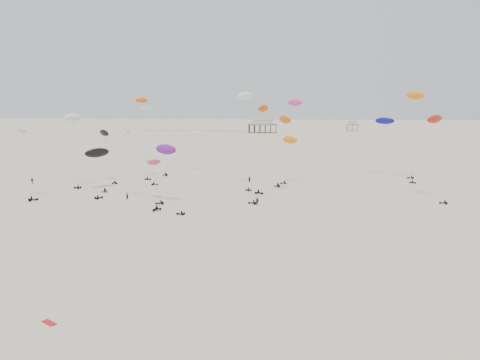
# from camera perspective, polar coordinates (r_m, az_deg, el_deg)

# --- Properties ---
(ground_plane) EXTENTS (900.00, 900.00, 0.00)m
(ground_plane) POSITION_cam_1_polar(r_m,az_deg,el_deg) (201.44, 3.26, 3.15)
(ground_plane) COLOR beige
(pavilion_main) EXTENTS (21.00, 13.00, 9.80)m
(pavilion_main) POSITION_cam_1_polar(r_m,az_deg,el_deg) (351.03, 2.76, 6.46)
(pavilion_main) COLOR brown
(pavilion_main) RESTS_ON ground
(pavilion_small) EXTENTS (9.00, 7.00, 8.00)m
(pavilion_small) POSITION_cam_1_polar(r_m,az_deg,el_deg) (383.91, 13.57, 6.35)
(pavilion_small) COLOR brown
(pavilion_small) RESTS_ON ground
(pier_fence) EXTENTS (80.20, 0.20, 1.50)m
(pier_fence) POSITION_cam_1_polar(r_m,az_deg,el_deg) (357.82, -5.63, 5.93)
(pier_fence) COLOR black
(pier_fence) RESTS_ON ground
(rig_1) EXTENTS (8.90, 5.32, 16.41)m
(rig_1) POSITION_cam_1_polar(r_m,az_deg,el_deg) (110.13, -15.02, 2.47)
(rig_1) COLOR black
(rig_1) RESTS_ON ground
(rig_2) EXTENTS (6.08, 6.58, 22.89)m
(rig_2) POSITION_cam_1_polar(r_m,az_deg,el_deg) (128.75, 6.51, 7.82)
(rig_2) COLOR black
(rig_2) RESTS_ON ground
(rig_3) EXTENTS (5.97, 13.42, 13.47)m
(rig_3) POSITION_cam_1_polar(r_m,az_deg,el_deg) (101.39, -10.31, -0.44)
(rig_3) COLOR black
(rig_3) RESTS_ON ground
(rig_4) EXTENTS (5.12, 9.68, 24.98)m
(rig_4) POSITION_cam_1_polar(r_m,az_deg,el_deg) (139.98, 20.56, 8.28)
(rig_4) COLOR black
(rig_4) RESTS_ON ground
(rig_5) EXTENTS (6.62, 6.29, 16.67)m
(rig_5) POSITION_cam_1_polar(r_m,az_deg,el_deg) (115.87, -24.67, 2.99)
(rig_5) COLOR black
(rig_5) RESTS_ON ground
(rig_6) EXTENTS (8.18, 8.91, 14.96)m
(rig_6) POSITION_cam_1_polar(r_m,az_deg,el_deg) (135.26, -16.03, 4.56)
(rig_6) COLOR black
(rig_6) RESTS_ON ground
(rig_7) EXTENTS (4.64, 7.80, 20.86)m
(rig_7) POSITION_cam_1_polar(r_m,az_deg,el_deg) (138.31, -11.31, 5.75)
(rig_7) COLOR black
(rig_7) RESTS_ON ground
(rig_8) EXTENTS (5.34, 13.89, 25.37)m
(rig_8) POSITION_cam_1_polar(r_m,az_deg,el_deg) (123.68, 0.68, 9.11)
(rig_8) COLOR black
(rig_8) RESTS_ON ground
(rig_9) EXTENTS (4.86, 5.70, 19.04)m
(rig_9) POSITION_cam_1_polar(r_m,az_deg,el_deg) (127.64, -19.61, 5.33)
(rig_9) COLOR black
(rig_9) RESTS_ON ground
(rig_10) EXTENTS (5.20, 10.62, 19.45)m
(rig_10) POSITION_cam_1_polar(r_m,az_deg,el_deg) (114.58, 22.76, 5.65)
(rig_10) COLOR black
(rig_10) RESTS_ON ground
(rig_11) EXTENTS (9.43, 14.04, 25.29)m
(rig_11) POSITION_cam_1_polar(r_m,az_deg,el_deg) (134.54, -11.48, 6.74)
(rig_11) COLOR black
(rig_11) RESTS_ON ground
(rig_12) EXTENTS (6.35, 8.53, 10.07)m
(rig_12) POSITION_cam_1_polar(r_m,az_deg,el_deg) (106.24, -10.38, 0.80)
(rig_12) COLOR black
(rig_12) RESTS_ON ground
(rig_13) EXTENTS (9.40, 13.91, 16.38)m
(rig_13) POSITION_cam_1_polar(r_m,az_deg,el_deg) (101.63, -8.85, 3.01)
(rig_13) COLOR black
(rig_13) RESTS_ON ground
(rig_14) EXTENTS (9.25, 7.62, 18.91)m
(rig_14) POSITION_cam_1_polar(r_m,az_deg,el_deg) (113.68, 4.85, 5.54)
(rig_14) COLOR black
(rig_14) RESTS_ON ground
(rig_15) EXTENTS (7.70, 9.30, 11.11)m
(rig_15) POSITION_cam_1_polar(r_m,az_deg,el_deg) (123.45, -16.94, 2.80)
(rig_15) COLOR black
(rig_15) RESTS_ON ground
(rig_16) EXTENTS (6.33, 9.84, 13.37)m
(rig_16) POSITION_cam_1_polar(r_m,az_deg,el_deg) (126.02, 5.78, 3.65)
(rig_16) COLOR black
(rig_16) RESTS_ON ground
(rig_17) EXTENTS (11.08, 9.71, 18.51)m
(rig_17) POSITION_cam_1_polar(r_m,az_deg,el_deg) (147.03, 17.57, 6.15)
(rig_17) COLOR black
(rig_17) RESTS_ON ground
(rig_18) EXTENTS (4.56, 4.64, 21.43)m
(rig_18) POSITION_cam_1_polar(r_m,az_deg,el_deg) (100.49, 2.49, 5.50)
(rig_18) COLOR black
(rig_18) RESTS_ON ground
(rig_19) EXTENTS (9.80, 15.64, 18.13)m
(rig_19) POSITION_cam_1_polar(r_m,az_deg,el_deg) (148.48, -6.63, 3.98)
(rig_19) COLOR black
(rig_19) RESTS_ON ground
(spectator_0) EXTENTS (0.87, 0.76, 1.99)m
(spectator_0) POSITION_cam_1_polar(r_m,az_deg,el_deg) (108.65, -13.58, -2.38)
(spectator_0) COLOR black
(spectator_0) RESTS_ON ground
(spectator_1) EXTENTS (1.01, 0.67, 1.94)m
(spectator_1) POSITION_cam_1_polar(r_m,az_deg,el_deg) (100.52, 2.13, -3.06)
(spectator_1) COLOR black
(spectator_1) RESTS_ON ground
(spectator_2) EXTENTS (1.28, 0.83, 2.02)m
(spectator_2) POSITION_cam_1_polar(r_m,az_deg,el_deg) (138.40, -23.99, -0.45)
(spectator_2) COLOR black
(spectator_2) RESTS_ON ground
(spectator_3) EXTENTS (0.93, 0.77, 2.20)m
(spectator_3) POSITION_cam_1_polar(r_m,az_deg,el_deg) (128.20, 1.15, -0.36)
(spectator_3) COLOR black
(spectator_3) RESTS_ON ground
(grounded_kite_b) EXTENTS (1.89, 1.57, 0.07)m
(grounded_kite_b) POSITION_cam_1_polar(r_m,az_deg,el_deg) (52.01, -22.24, -15.84)
(grounded_kite_b) COLOR red
(grounded_kite_b) RESTS_ON ground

